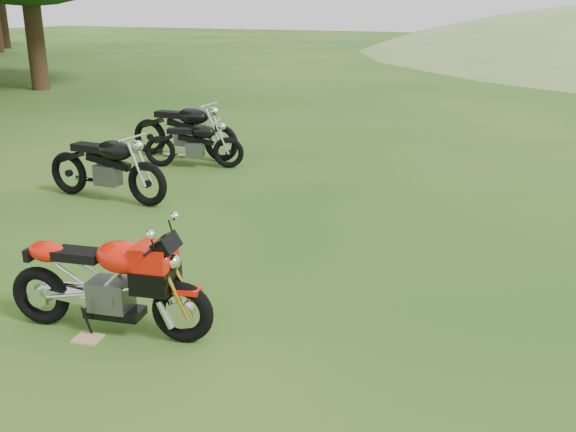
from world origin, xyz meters
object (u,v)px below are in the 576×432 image
at_px(vintage_moto_d, 184,129).
at_px(vintage_moto_b, 194,142).
at_px(vintage_moto_c, 106,165).
at_px(sport_motorcycle, 107,275).
at_px(plywood_board, 88,339).

bearing_deg(vintage_moto_d, vintage_moto_b, -47.03).
xyz_separation_m(vintage_moto_b, vintage_moto_c, (-0.03, -2.17, 0.08)).
bearing_deg(sport_motorcycle, vintage_moto_d, 107.05).
distance_m(sport_motorcycle, vintage_moto_c, 4.05).
relative_size(sport_motorcycle, plywood_board, 7.90).
relative_size(vintage_moto_c, vintage_moto_d, 0.95).
bearing_deg(plywood_board, sport_motorcycle, 64.92).
distance_m(plywood_board, vintage_moto_d, 6.70).
height_order(sport_motorcycle, vintage_moto_d, vintage_moto_d).
distance_m(vintage_moto_b, vintage_moto_d, 0.74).
height_order(sport_motorcycle, vintage_moto_c, sport_motorcycle).
relative_size(plywood_board, vintage_moto_b, 0.13).
distance_m(vintage_moto_b, vintage_moto_c, 2.18).
relative_size(vintage_moto_b, vintage_moto_d, 0.80).
height_order(sport_motorcycle, vintage_moto_b, sport_motorcycle).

